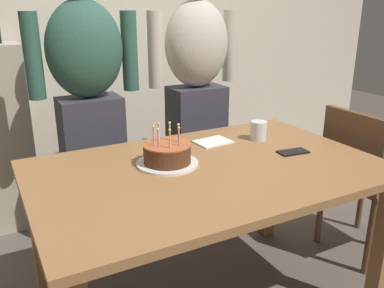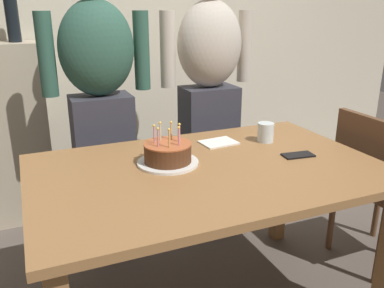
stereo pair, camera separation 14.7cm
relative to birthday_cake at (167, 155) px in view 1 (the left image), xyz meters
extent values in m
cube|color=beige|center=(0.15, 1.45, 0.51)|extent=(5.20, 0.10, 2.60)
cube|color=olive|center=(0.15, -0.10, -0.06)|extent=(1.50, 0.96, 0.03)
cube|color=olive|center=(0.83, -0.51, -0.43)|extent=(0.07, 0.07, 0.70)
cube|color=olive|center=(-0.53, 0.31, -0.43)|extent=(0.07, 0.07, 0.70)
cube|color=olive|center=(0.83, 0.31, -0.43)|extent=(0.07, 0.07, 0.70)
cylinder|color=white|center=(0.00, 0.00, -0.04)|extent=(0.27, 0.27, 0.01)
cylinder|color=#512D19|center=(0.00, 0.00, 0.01)|extent=(0.21, 0.21, 0.08)
cylinder|color=#B75B33|center=(0.00, 0.00, 0.05)|extent=(0.21, 0.21, 0.01)
cylinder|color=#EAB266|center=(-0.01, -0.06, 0.09)|extent=(0.01, 0.01, 0.07)
sphere|color=#F9C64C|center=(-0.01, -0.06, 0.13)|extent=(0.01, 0.01, 0.01)
cylinder|color=pink|center=(0.04, -0.04, 0.09)|extent=(0.01, 0.01, 0.07)
sphere|color=#F9C64C|center=(0.04, -0.04, 0.13)|extent=(0.01, 0.01, 0.01)
cylinder|color=pink|center=(0.06, 0.00, 0.09)|extent=(0.01, 0.01, 0.07)
sphere|color=#F9C64C|center=(0.06, 0.00, 0.13)|extent=(0.01, 0.01, 0.01)
cylinder|color=#EAB266|center=(0.03, 0.04, 0.09)|extent=(0.01, 0.01, 0.07)
sphere|color=#F9C64C|center=(0.03, 0.04, 0.13)|extent=(0.01, 0.01, 0.01)
cylinder|color=beige|center=(-0.01, 0.05, 0.09)|extent=(0.01, 0.01, 0.07)
sphere|color=#F9C64C|center=(-0.01, 0.05, 0.13)|extent=(0.01, 0.01, 0.01)
cylinder|color=pink|center=(-0.05, 0.02, 0.09)|extent=(0.01, 0.01, 0.07)
sphere|color=#F9C64C|center=(-0.05, 0.02, 0.13)|extent=(0.01, 0.01, 0.01)
cylinder|color=pink|center=(-0.05, -0.03, 0.09)|extent=(0.01, 0.01, 0.07)
sphere|color=#F9C64C|center=(-0.05, -0.03, 0.13)|extent=(0.01, 0.01, 0.01)
cylinder|color=silver|center=(0.56, 0.10, 0.00)|extent=(0.08, 0.08, 0.10)
cube|color=black|center=(0.59, -0.14, -0.04)|extent=(0.15, 0.09, 0.01)
cube|color=white|center=(0.33, 0.17, -0.04)|extent=(0.19, 0.15, 0.01)
cube|color=#33333D|center=(-0.15, 0.70, -0.33)|extent=(0.34, 0.23, 0.92)
ellipsoid|color=#2D5647|center=(-0.15, 0.70, 0.39)|extent=(0.41, 0.27, 0.52)
cylinder|color=#2D5647|center=(0.11, 0.73, 0.37)|extent=(0.09, 0.09, 0.44)
cylinder|color=#2D5647|center=(-0.41, 0.73, 0.37)|extent=(0.09, 0.09, 0.44)
cube|color=#33333D|center=(0.53, 0.70, -0.33)|extent=(0.34, 0.23, 0.92)
ellipsoid|color=beige|center=(0.53, 0.70, 0.39)|extent=(0.41, 0.27, 0.52)
cylinder|color=beige|center=(0.79, 0.73, 0.37)|extent=(0.09, 0.09, 0.44)
cylinder|color=beige|center=(0.27, 0.73, 0.37)|extent=(0.09, 0.09, 0.44)
cube|color=brown|center=(1.23, -0.10, -0.32)|extent=(0.42, 0.42, 0.02)
cube|color=brown|center=(1.04, -0.10, -0.11)|extent=(0.04, 0.40, 0.40)
cylinder|color=brown|center=(1.41, 0.08, -0.56)|extent=(0.04, 0.04, 0.45)
cylinder|color=brown|center=(1.05, -0.28, -0.56)|extent=(0.04, 0.04, 0.45)
cylinder|color=brown|center=(1.05, 0.08, -0.56)|extent=(0.04, 0.04, 0.45)
camera|label=1|loc=(-0.68, -1.51, 0.61)|focal=38.06mm
camera|label=2|loc=(-0.55, -1.57, 0.61)|focal=38.06mm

